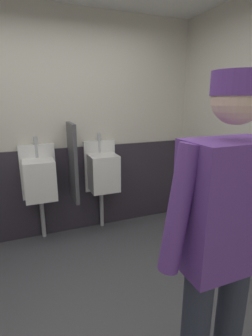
{
  "coord_description": "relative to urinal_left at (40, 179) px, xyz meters",
  "views": [
    {
      "loc": [
        -0.34,
        -1.51,
        1.67
      ],
      "look_at": [
        0.24,
        -0.09,
        1.25
      ],
      "focal_mm": 27.58,
      "sensor_mm": 36.0,
      "label": 1
    }
  ],
  "objects": [
    {
      "name": "person",
      "position": [
        0.68,
        -2.15,
        0.26
      ],
      "size": [
        0.63,
        0.6,
        1.77
      ],
      "color": "#2D3342",
      "rests_on": "ground_plane"
    },
    {
      "name": "wainscot_band_back",
      "position": [
        0.2,
        0.14,
        -0.23
      ],
      "size": [
        3.58,
        0.03,
        1.08
      ],
      "primitive_type": "cube",
      "color": "#2D2833",
      "rests_on": "ground_plane"
    },
    {
      "name": "privacy_divider_panel",
      "position": [
        0.38,
        -0.07,
        0.17
      ],
      "size": [
        0.04,
        0.4,
        0.9
      ],
      "primitive_type": "cube",
      "color": "#4C4C51"
    },
    {
      "name": "wall_back",
      "position": [
        0.2,
        0.22,
        0.54
      ],
      "size": [
        4.18,
        0.12,
        2.64
      ],
      "primitive_type": "cube",
      "color": "beige",
      "rests_on": "ground_plane"
    },
    {
      "name": "urinal_middle",
      "position": [
        0.75,
        0.0,
        0.0
      ],
      "size": [
        0.4,
        0.34,
        1.24
      ],
      "color": "white",
      "rests_on": "ground_plane"
    },
    {
      "name": "urinal_left",
      "position": [
        0.0,
        0.0,
        0.0
      ],
      "size": [
        0.4,
        0.34,
        1.24
      ],
      "color": "white",
      "rests_on": "ground_plane"
    },
    {
      "name": "ground_plane",
      "position": [
        0.2,
        -1.45,
        -0.8
      ],
      "size": [
        4.18,
        3.82,
        0.04
      ],
      "primitive_type": "cube",
      "color": "#4C4C51"
    }
  ]
}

